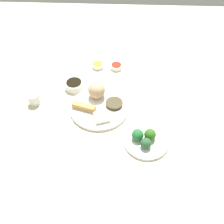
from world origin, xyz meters
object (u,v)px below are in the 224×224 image
Objects in this scene: sauce_ramekin_hot_mustard at (98,65)px; soy_sauce_bowl at (74,85)px; broccoli_plate at (146,141)px; teacup at (34,99)px; sauce_ramekin_sweet_and_sour at (116,67)px; main_plate at (99,108)px.

soy_sauce_bowl is at bearing -31.00° from sauce_ramekin_hot_mustard.
sauce_ramekin_hot_mustard reaches higher than broccoli_plate.
broccoli_plate is 3.39× the size of teacup.
teacup reaches higher than broccoli_plate.
sauce_ramekin_hot_mustard is at bearing -93.04° from sauce_ramekin_sweet_and_sour.
sauce_ramekin_sweet_and_sour is (-0.50, -0.14, 0.00)m from broccoli_plate.
sauce_ramekin_hot_mustard is at bearing 149.00° from soy_sauce_bowl.
main_plate is 0.32m from sauce_ramekin_hot_mustard.
soy_sauce_bowl is 0.27m from sauce_ramekin_sweet_and_sour.
soy_sauce_bowl is (-0.33, -0.36, 0.01)m from broccoli_plate.
sauce_ramekin_sweet_and_sour and sauce_ramekin_hot_mustard have the same top height.
broccoli_plate is 0.48m from soy_sauce_bowl.
teacup is at bearing -53.32° from sauce_ramekin_sweet_and_sour.
broccoli_plate is 0.52m from sauce_ramekin_sweet_and_sour.
sauce_ramekin_hot_mustard is 0.41m from teacup.
sauce_ramekin_sweet_and_sour is at bearing 129.28° from soy_sauce_bowl.
sauce_ramekin_sweet_and_sour is 1.15× the size of teacup.
sauce_ramekin_hot_mustard is at bearing -174.06° from main_plate.
sauce_ramekin_hot_mustard is (-0.50, -0.25, 0.00)m from broccoli_plate.
main_plate is 4.26× the size of sauce_ramekin_hot_mustard.
sauce_ramekin_hot_mustard is (-0.01, -0.10, 0.00)m from sauce_ramekin_sweet_and_sour.
broccoli_plate is 2.96× the size of sauce_ramekin_sweet_and_sour.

